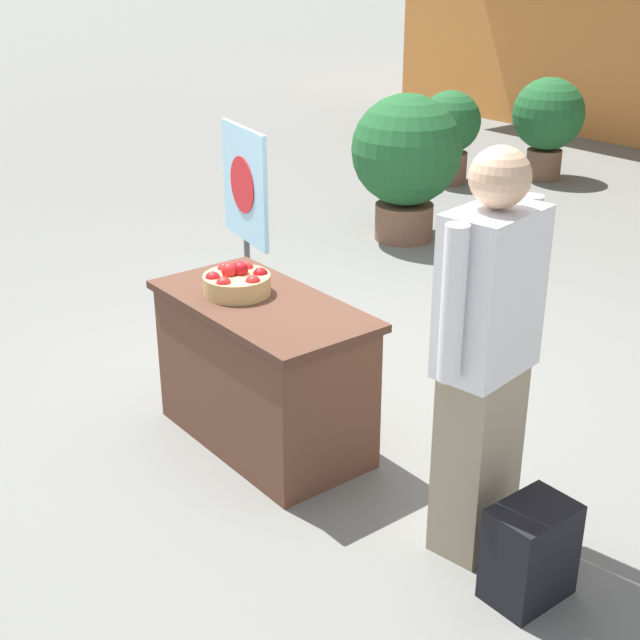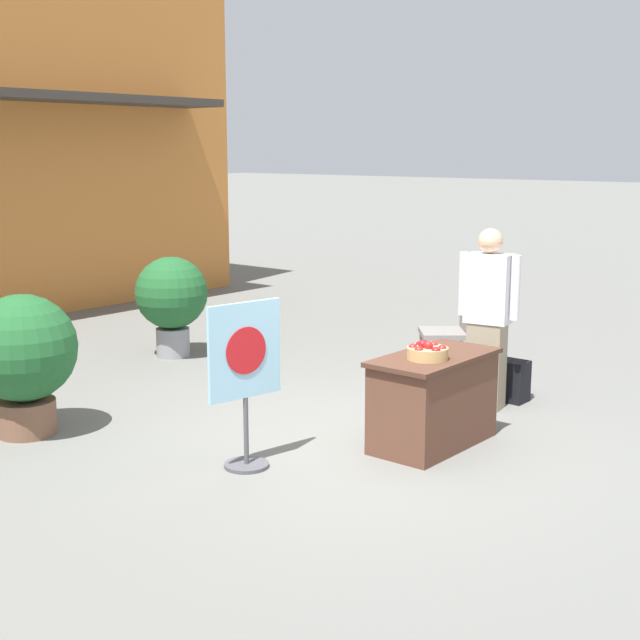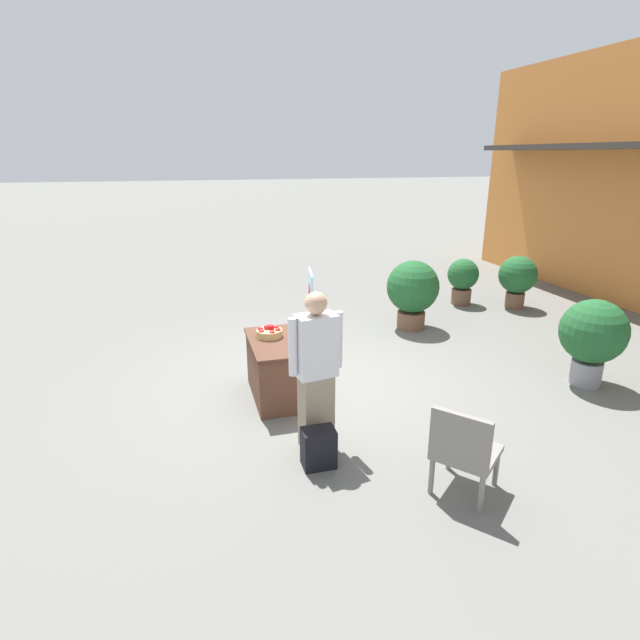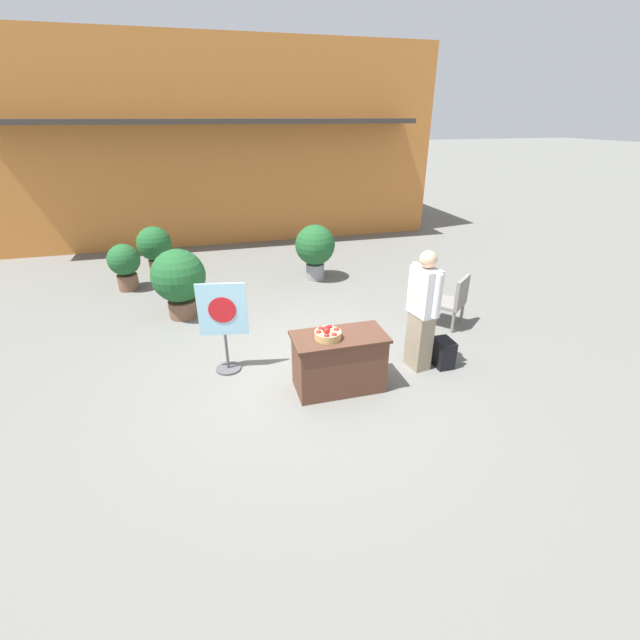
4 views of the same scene
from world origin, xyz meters
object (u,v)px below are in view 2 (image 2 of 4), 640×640
apple_basket (427,352)px  backpack (510,380)px  display_table (433,400)px  person_visitor (488,317)px  potted_plant_far_right (172,297)px  poster_board (245,375)px  patio_chair (454,325)px  potted_plant_far_left (23,354)px

apple_basket → backpack: (1.82, 0.17, -0.65)m
display_table → person_visitor: size_ratio=0.70×
person_visitor → potted_plant_far_right: (-0.50, 4.05, -0.17)m
display_table → poster_board: poster_board is taller
apple_basket → poster_board: (-1.25, 0.88, -0.10)m
patio_chair → potted_plant_far_left: (-4.53, 1.64, 0.23)m
person_visitor → potted_plant_far_left: 4.32m
person_visitor → patio_chair: 1.66m
person_visitor → backpack: person_visitor is taller
poster_board → patio_chair: (3.88, 0.45, -0.26)m
potted_plant_far_left → potted_plant_far_right: (2.86, 1.32, 0.00)m
apple_basket → backpack: 1.94m
apple_basket → person_visitor: size_ratio=0.19×
potted_plant_far_left → apple_basket: bearing=-57.4°
display_table → potted_plant_far_right: bearing=79.6°
potted_plant_far_left → potted_plant_far_right: potted_plant_far_left is taller
display_table → potted_plant_far_right: potted_plant_far_right is taller
apple_basket → backpack: bearing=5.4°
potted_plant_far_right → poster_board: bearing=-122.9°
apple_basket → potted_plant_far_left: (-1.90, 2.97, -0.12)m
backpack → apple_basket: bearing=-174.6°
patio_chair → potted_plant_far_left: size_ratio=0.73×
backpack → poster_board: bearing=166.9°
backpack → potted_plant_far_right: size_ratio=0.34×
patio_chair → potted_plant_far_right: (-1.68, 2.96, 0.24)m
display_table → person_visitor: person_visitor is taller
person_visitor → potted_plant_far_left: size_ratio=1.39×
person_visitor → potted_plant_far_right: person_visitor is taller
potted_plant_far_right → patio_chair: bearing=-60.4°
potted_plant_far_right → potted_plant_far_left: bearing=-155.2°
patio_chair → poster_board: bearing=56.5°
apple_basket → potted_plant_far_right: size_ratio=0.28×
potted_plant_far_left → patio_chair: bearing=-19.8°
apple_basket → person_visitor: (1.45, 0.25, 0.05)m
display_table → apple_basket: bearing=-168.3°
person_visitor → patio_chair: (1.18, 1.09, -0.40)m
patio_chair → potted_plant_far_right: 3.41m
display_table → person_visitor: 1.39m
potted_plant_far_left → potted_plant_far_right: 3.15m
display_table → backpack: (1.66, 0.14, -0.19)m
backpack → potted_plant_far_left: size_ratio=0.33×
backpack → patio_chair: size_ratio=0.46×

